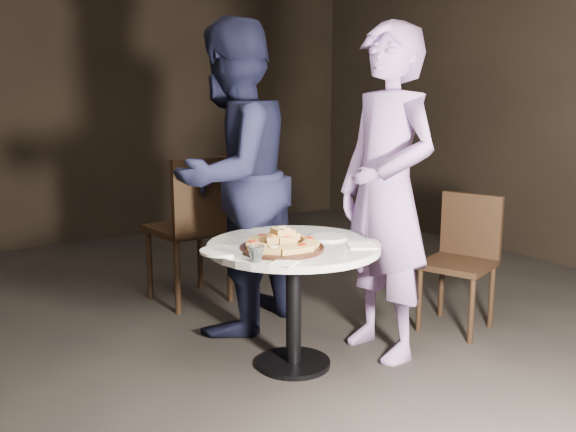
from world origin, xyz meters
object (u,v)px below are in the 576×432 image
(serving_board, at_px, (282,248))
(focaccia_pile, at_px, (282,240))
(chair_right, at_px, (463,252))
(diner_navy, at_px, (232,178))
(water_glass, at_px, (256,254))
(chair_far, at_px, (196,220))
(table, at_px, (294,267))
(diner_teal, at_px, (386,193))

(serving_board, distance_m, focaccia_pile, 0.04)
(chair_right, height_order, diner_navy, diner_navy)
(water_glass, height_order, chair_far, chair_far)
(table, relative_size, serving_board, 2.31)
(table, bearing_deg, chair_far, 88.27)
(chair_far, height_order, diner_teal, diner_teal)
(table, distance_m, serving_board, 0.19)
(chair_right, relative_size, diner_navy, 0.44)
(table, bearing_deg, diner_navy, 87.50)
(serving_board, height_order, water_glass, water_glass)
(table, distance_m, water_glass, 0.41)
(table, height_order, diner_teal, diner_teal)
(serving_board, height_order, diner_navy, diner_navy)
(diner_navy, xyz_separation_m, diner_teal, (0.47, -0.78, -0.03))
(table, height_order, diner_navy, diner_navy)
(table, distance_m, diner_teal, 0.62)
(chair_far, bearing_deg, chair_right, 128.54)
(table, relative_size, diner_teal, 0.53)
(table, xyz_separation_m, chair_right, (1.16, -0.09, -0.07))
(serving_board, xyz_separation_m, focaccia_pile, (0.00, -0.00, 0.04))
(chair_right, distance_m, diner_teal, 0.78)
(water_glass, height_order, diner_navy, diner_navy)
(serving_board, bearing_deg, table, 32.11)
(table, distance_m, diner_navy, 0.76)
(focaccia_pile, bearing_deg, diner_teal, -3.70)
(water_glass, distance_m, chair_right, 1.51)
(diner_navy, relative_size, diner_teal, 1.03)
(water_glass, distance_m, chair_far, 1.39)
(water_glass, bearing_deg, diner_navy, 66.92)
(water_glass, relative_size, chair_far, 0.08)
(serving_board, height_order, chair_right, chair_right)
(chair_right, bearing_deg, focaccia_pile, -109.22)
(water_glass, xyz_separation_m, diner_teal, (0.83, 0.07, 0.19))
(water_glass, bearing_deg, diner_teal, 4.47)
(table, height_order, chair_right, chair_right)
(focaccia_pile, bearing_deg, diner_navy, 78.60)
(water_glass, bearing_deg, focaccia_pile, 26.56)
(diner_navy, bearing_deg, chair_far, -114.99)
(serving_board, distance_m, diner_navy, 0.79)
(chair_far, xyz_separation_m, diner_teal, (0.47, -1.27, 0.30))
(focaccia_pile, distance_m, water_glass, 0.24)
(focaccia_pile, height_order, diner_teal, diner_teal)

